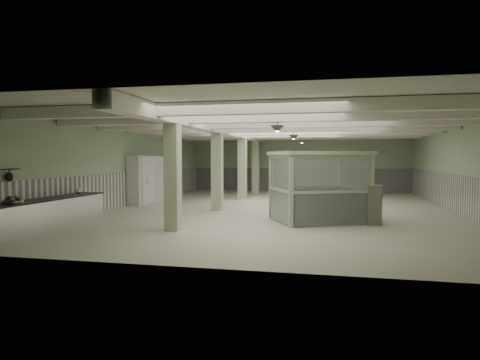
% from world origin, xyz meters
% --- Properties ---
extents(floor, '(20.00, 20.00, 0.00)m').
position_xyz_m(floor, '(0.00, 0.00, 0.00)').
color(floor, silver).
rests_on(floor, ground).
extents(ceiling, '(14.00, 20.00, 0.02)m').
position_xyz_m(ceiling, '(0.00, 0.00, 3.60)').
color(ceiling, silver).
rests_on(ceiling, wall_back).
extents(wall_back, '(14.00, 0.02, 3.60)m').
position_xyz_m(wall_back, '(0.00, 10.00, 1.80)').
color(wall_back, '#A5BA94').
rests_on(wall_back, floor).
extents(wall_front, '(14.00, 0.02, 3.60)m').
position_xyz_m(wall_front, '(0.00, -10.00, 1.80)').
color(wall_front, '#A5BA94').
rests_on(wall_front, floor).
extents(wall_left, '(0.02, 20.00, 3.60)m').
position_xyz_m(wall_left, '(-7.00, 0.00, 1.80)').
color(wall_left, '#A5BA94').
rests_on(wall_left, floor).
extents(wall_right, '(0.02, 20.00, 3.60)m').
position_xyz_m(wall_right, '(7.00, 0.00, 1.80)').
color(wall_right, '#A5BA94').
rests_on(wall_right, floor).
extents(wainscot_left, '(0.05, 19.90, 1.50)m').
position_xyz_m(wainscot_left, '(-6.97, 0.00, 0.75)').
color(wainscot_left, silver).
rests_on(wainscot_left, floor).
extents(wainscot_right, '(0.05, 19.90, 1.50)m').
position_xyz_m(wainscot_right, '(6.97, 0.00, 0.75)').
color(wainscot_right, silver).
rests_on(wainscot_right, floor).
extents(wainscot_back, '(13.90, 0.05, 1.50)m').
position_xyz_m(wainscot_back, '(0.00, 9.97, 0.75)').
color(wainscot_back, silver).
rests_on(wainscot_back, floor).
extents(girder, '(0.45, 19.90, 0.40)m').
position_xyz_m(girder, '(-2.50, 0.00, 3.38)').
color(girder, white).
rests_on(girder, ceiling).
extents(beam_a, '(13.90, 0.35, 0.32)m').
position_xyz_m(beam_a, '(0.00, -7.50, 3.42)').
color(beam_a, white).
rests_on(beam_a, ceiling).
extents(beam_b, '(13.90, 0.35, 0.32)m').
position_xyz_m(beam_b, '(0.00, -5.00, 3.42)').
color(beam_b, white).
rests_on(beam_b, ceiling).
extents(beam_c, '(13.90, 0.35, 0.32)m').
position_xyz_m(beam_c, '(0.00, -2.50, 3.42)').
color(beam_c, white).
rests_on(beam_c, ceiling).
extents(beam_d, '(13.90, 0.35, 0.32)m').
position_xyz_m(beam_d, '(0.00, 0.00, 3.42)').
color(beam_d, white).
rests_on(beam_d, ceiling).
extents(beam_e, '(13.90, 0.35, 0.32)m').
position_xyz_m(beam_e, '(0.00, 2.50, 3.42)').
color(beam_e, white).
rests_on(beam_e, ceiling).
extents(beam_f, '(13.90, 0.35, 0.32)m').
position_xyz_m(beam_f, '(0.00, 5.00, 3.42)').
color(beam_f, white).
rests_on(beam_f, ceiling).
extents(beam_g, '(13.90, 0.35, 0.32)m').
position_xyz_m(beam_g, '(0.00, 7.50, 3.42)').
color(beam_g, white).
rests_on(beam_g, ceiling).
extents(column_a, '(0.42, 0.42, 3.60)m').
position_xyz_m(column_a, '(-2.50, -6.00, 1.80)').
color(column_a, '#AEBC97').
rests_on(column_a, floor).
extents(column_b, '(0.42, 0.42, 3.60)m').
position_xyz_m(column_b, '(-2.50, -1.00, 1.80)').
color(column_b, '#AEBC97').
rests_on(column_b, floor).
extents(column_c, '(0.42, 0.42, 3.60)m').
position_xyz_m(column_c, '(-2.50, 4.00, 1.80)').
color(column_c, '#AEBC97').
rests_on(column_c, floor).
extents(column_d, '(0.42, 0.42, 3.60)m').
position_xyz_m(column_d, '(-2.50, 8.00, 1.80)').
color(column_d, '#AEBC97').
rests_on(column_d, floor).
extents(hook_rail, '(0.02, 1.20, 0.02)m').
position_xyz_m(hook_rail, '(-6.93, -7.60, 1.85)').
color(hook_rail, black).
rests_on(hook_rail, wall_left).
extents(pendant_front, '(0.44, 0.44, 0.22)m').
position_xyz_m(pendant_front, '(0.50, -5.00, 3.05)').
color(pendant_front, '#314233').
rests_on(pendant_front, ceiling).
extents(pendant_mid, '(0.44, 0.44, 0.22)m').
position_xyz_m(pendant_mid, '(0.50, 0.50, 3.05)').
color(pendant_mid, '#314233').
rests_on(pendant_mid, ceiling).
extents(pendant_back, '(0.44, 0.44, 0.22)m').
position_xyz_m(pendant_back, '(0.50, 5.50, 3.05)').
color(pendant_back, '#314233').
rests_on(pendant_back, ceiling).
extents(prep_counter, '(0.89, 5.08, 0.91)m').
position_xyz_m(prep_counter, '(-6.54, -6.26, 0.46)').
color(prep_counter, silver).
rests_on(prep_counter, floor).
extents(pitcher_near, '(0.21, 0.23, 0.24)m').
position_xyz_m(pitcher_near, '(-6.45, -4.77, 1.02)').
color(pitcher_near, silver).
rests_on(pitcher_near, prep_counter).
extents(pitcher_far, '(0.19, 0.21, 0.24)m').
position_xyz_m(pitcher_far, '(-6.49, -4.67, 1.02)').
color(pitcher_far, silver).
rests_on(pitcher_far, prep_counter).
extents(veg_colander, '(0.62, 0.62, 0.22)m').
position_xyz_m(veg_colander, '(-6.57, -7.79, 1.01)').
color(veg_colander, '#434247').
rests_on(veg_colander, prep_counter).
extents(orange_bowl, '(0.27, 0.27, 0.08)m').
position_xyz_m(orange_bowl, '(-6.49, -7.55, 0.94)').
color(orange_bowl, '#B2B2B7').
rests_on(orange_bowl, prep_counter).
extents(skillet_far, '(0.04, 0.27, 0.27)m').
position_xyz_m(skillet_far, '(-6.88, -7.49, 1.63)').
color(skillet_far, black).
rests_on(skillet_far, hook_rail).
extents(walkin_cooler, '(1.17, 2.57, 2.35)m').
position_xyz_m(walkin_cooler, '(-6.62, 1.00, 1.18)').
color(walkin_cooler, silver).
rests_on(walkin_cooler, floor).
extents(guard_booth, '(3.75, 3.52, 2.39)m').
position_xyz_m(guard_booth, '(1.69, -3.20, 1.65)').
color(guard_booth, '#AABF98').
rests_on(guard_booth, floor).
extents(filing_cabinet, '(0.51, 0.65, 1.28)m').
position_xyz_m(filing_cabinet, '(3.53, -3.54, 0.64)').
color(filing_cabinet, '#5C6050').
rests_on(filing_cabinet, floor).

